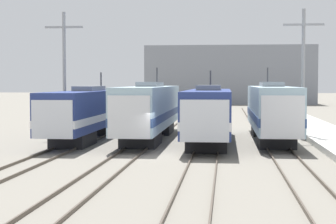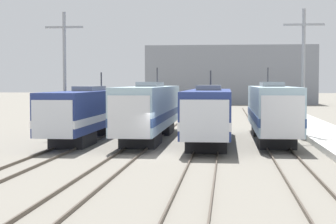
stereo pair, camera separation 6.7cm
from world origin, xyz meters
TOP-DOWN VIEW (x-y plane):
  - ground_plane at (0.00, 0.00)m, footprint 400.00×400.00m
  - rail_pair_far_left at (-6.79, 0.00)m, footprint 1.51×120.00m
  - rail_pair_center_left at (-2.26, 0.00)m, footprint 1.51×120.00m
  - rail_pair_center_right at (2.26, 0.00)m, footprint 1.51×120.00m
  - rail_pair_far_right at (6.79, 0.00)m, footprint 1.51×120.00m
  - locomotive_far_left at (-6.79, 8.15)m, footprint 2.75×18.29m
  - locomotive_center_left at (-2.26, 8.94)m, footprint 2.82×18.91m
  - locomotive_center_right at (2.26, 6.12)m, footprint 3.04×16.26m
  - locomotive_far_right at (6.79, 8.91)m, footprint 2.82×17.36m
  - catenary_tower_left at (-9.04, 9.78)m, footprint 2.98×0.26m
  - catenary_tower_right at (9.13, 9.78)m, footprint 2.98×0.26m
  - depot_building at (4.14, 80.85)m, footprint 33.15×10.61m

SIDE VIEW (x-z plane):
  - ground_plane at x=0.00m, z-range 0.00..0.00m
  - rail_pair_far_left at x=-6.79m, z-range 0.00..0.15m
  - rail_pair_center_left at x=-2.26m, z-range 0.00..0.15m
  - rail_pair_center_right at x=2.26m, z-range 0.00..0.15m
  - rail_pair_far_right at x=6.79m, z-range 0.00..0.15m
  - locomotive_far_left at x=-6.79m, z-range -0.49..4.64m
  - locomotive_center_right at x=2.26m, z-range -0.48..4.72m
  - locomotive_center_left at x=-2.26m, z-range -0.54..4.99m
  - locomotive_far_right at x=6.79m, z-range -0.52..4.97m
  - catenary_tower_left at x=-9.04m, z-range 0.38..10.11m
  - catenary_tower_right at x=9.13m, z-range 0.38..10.11m
  - depot_building at x=4.14m, z-range 0.00..11.50m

